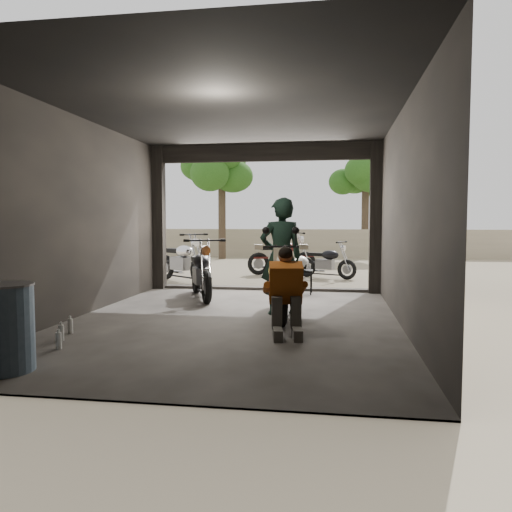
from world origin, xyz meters
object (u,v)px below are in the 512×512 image
(rider, at_px, (281,257))
(stool, at_px, (304,274))
(main_bike, at_px, (278,280))
(helmet, at_px, (301,263))
(mechanic, at_px, (286,294))
(outside_bike_b, at_px, (282,253))
(sign_post, at_px, (420,212))
(oil_drum, at_px, (4,329))
(outside_bike_c, at_px, (326,260))
(left_bike, at_px, (201,269))
(outside_bike_a, at_px, (182,258))

(rider, distance_m, stool, 2.41)
(main_bike, bearing_deg, helmet, 74.53)
(rider, relative_size, mechanic, 1.66)
(helmet, bearing_deg, outside_bike_b, 108.88)
(helmet, bearing_deg, sign_post, 38.47)
(mechanic, distance_m, sign_post, 6.15)
(oil_drum, xyz_separation_m, sign_post, (5.24, 7.46, 1.30))
(mechanic, bearing_deg, main_bike, 91.72)
(mechanic, bearing_deg, outside_bike_b, 86.80)
(outside_bike_c, height_order, mechanic, mechanic)
(rider, bearing_deg, stool, -114.58)
(outside_bike_c, relative_size, mechanic, 1.29)
(left_bike, relative_size, outside_bike_b, 0.99)
(main_bike, distance_m, outside_bike_a, 5.20)
(outside_bike_b, relative_size, sign_post, 0.70)
(mechanic, bearing_deg, sign_post, 55.27)
(main_bike, height_order, left_bike, main_bike)
(main_bike, height_order, outside_bike_c, main_bike)
(oil_drum, bearing_deg, outside_bike_b, 79.58)
(stool, height_order, oil_drum, oil_drum)
(outside_bike_c, height_order, rider, rider)
(mechanic, bearing_deg, outside_bike_a, 110.18)
(outside_bike_b, bearing_deg, oil_drum, 144.88)
(outside_bike_a, xyz_separation_m, oil_drum, (0.52, -7.60, -0.17))
(outside_bike_c, relative_size, stool, 2.87)
(left_bike, bearing_deg, outside_bike_c, 35.25)
(left_bike, height_order, oil_drum, left_bike)
(outside_bike_a, relative_size, oil_drum, 2.03)
(left_bike, bearing_deg, rider, -63.89)
(outside_bike_b, relative_size, oil_drum, 2.00)
(outside_bike_c, distance_m, oil_drum, 9.51)
(outside_bike_b, bearing_deg, outside_bike_c, -147.82)
(left_bike, height_order, helmet, left_bike)
(outside_bike_c, height_order, stool, outside_bike_c)
(left_bike, bearing_deg, helmet, 0.03)
(helmet, height_order, sign_post, sign_post)
(oil_drum, bearing_deg, sign_post, 54.91)
(oil_drum, bearing_deg, mechanic, 36.91)
(main_bike, bearing_deg, sign_post, 44.75)
(main_bike, distance_m, oil_drum, 4.10)
(outside_bike_a, height_order, helmet, outside_bike_a)
(stool, relative_size, helmet, 1.60)
(outside_bike_a, xyz_separation_m, outside_bike_b, (2.32, 2.23, -0.01))
(helmet, bearing_deg, oil_drum, -106.63)
(outside_bike_a, distance_m, stool, 3.62)
(oil_drum, relative_size, sign_post, 0.35)
(helmet, relative_size, oil_drum, 0.36)
(main_bike, relative_size, sign_post, 0.70)
(stool, bearing_deg, sign_post, 31.43)
(left_bike, bearing_deg, mechanic, -80.22)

